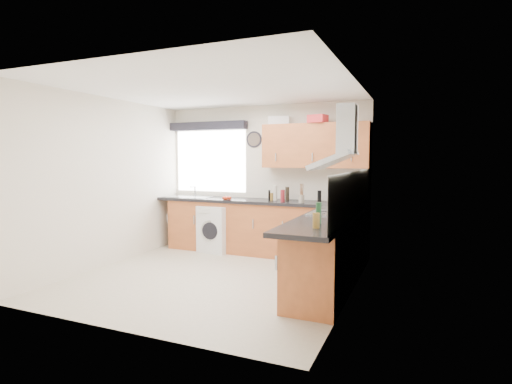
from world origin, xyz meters
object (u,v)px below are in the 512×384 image
at_px(oven, 330,252).
at_px(extractor_hood, 340,144).
at_px(washing_machine, 218,228).
at_px(upper_cabinets, 316,146).

relative_size(oven, extractor_hood, 1.09).
relative_size(oven, washing_machine, 1.07).
relative_size(extractor_hood, upper_cabinets, 0.46).
height_order(upper_cabinets, washing_machine, upper_cabinets).
bearing_deg(extractor_hood, upper_cabinets, 116.13).
height_order(extractor_hood, upper_cabinets, upper_cabinets).
distance_m(upper_cabinets, washing_machine, 2.18).
bearing_deg(washing_machine, upper_cabinets, 15.86).
xyz_separation_m(extractor_hood, upper_cabinets, (-0.65, 1.33, 0.03)).
distance_m(extractor_hood, upper_cabinets, 1.48).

